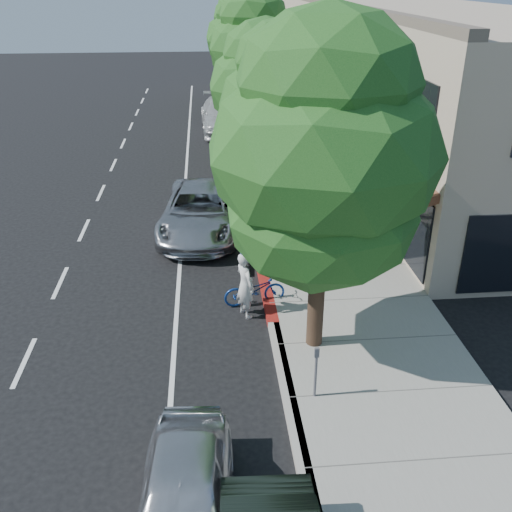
{
  "coord_description": "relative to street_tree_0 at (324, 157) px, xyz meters",
  "views": [
    {
      "loc": [
        -1.6,
        -13.68,
        8.43
      ],
      "look_at": [
        -0.33,
        0.57,
        1.35
      ],
      "focal_mm": 40.0,
      "sensor_mm": 36.0,
      "label": 1
    }
  ],
  "objects": [
    {
      "name": "storefront_building",
      "position": [
        8.7,
        20.0,
        -1.42
      ],
      "size": [
        10.0,
        36.0,
        7.0
      ],
      "primitive_type": "cube",
      "color": "tan",
      "rests_on": "ground"
    },
    {
      "name": "street_tree_3",
      "position": [
        0.0,
        18.0,
        0.11
      ],
      "size": [
        4.48,
        4.48,
        8.0
      ],
      "color": "black",
      "rests_on": "ground"
    },
    {
      "name": "curb_red_segment",
      "position": [
        -0.9,
        3.0,
        -4.85
      ],
      "size": [
        0.32,
        4.0,
        0.15
      ],
      "primitive_type": "cube",
      "color": "maroon",
      "rests_on": "ground"
    },
    {
      "name": "bicycle",
      "position": [
        -1.3,
        2.23,
        -4.47
      ],
      "size": [
        1.82,
        0.87,
        0.92
      ],
      "primitive_type": "imported",
      "rotation": [
        0.0,
        0.0,
        1.72
      ],
      "color": "navy",
      "rests_on": "ground"
    },
    {
      "name": "street_tree_5",
      "position": [
        0.0,
        30.0,
        -0.49
      ],
      "size": [
        4.61,
        4.61,
        7.24
      ],
      "color": "black",
      "rests_on": "ground"
    },
    {
      "name": "cyclist",
      "position": [
        -1.6,
        1.66,
        -3.97
      ],
      "size": [
        0.72,
        0.82,
        1.9
      ],
      "primitive_type": "imported",
      "rotation": [
        0.0,
        0.0,
        2.03
      ],
      "color": "silver",
      "rests_on": "ground"
    },
    {
      "name": "sidewalk",
      "position": [
        1.4,
        10.0,
        -4.85
      ],
      "size": [
        4.6,
        56.0,
        0.15
      ],
      "primitive_type": "cube",
      "color": "gray",
      "rests_on": "ground"
    },
    {
      "name": "silver_suv",
      "position": [
        -2.79,
        7.5,
        -4.12
      ],
      "size": [
        3.27,
        6.07,
        1.62
      ],
      "primitive_type": "imported",
      "rotation": [
        0.0,
        0.0,
        -0.1
      ],
      "color": "#ACACB1",
      "rests_on": "ground"
    },
    {
      "name": "street_tree_0",
      "position": [
        0.0,
        0.0,
        0.0
      ],
      "size": [
        5.11,
        5.11,
        8.04
      ],
      "color": "black",
      "rests_on": "ground"
    },
    {
      "name": "near_car_a",
      "position": [
        -3.1,
        -4.98,
        -4.25
      ],
      "size": [
        1.88,
        4.09,
        1.36
      ],
      "primitive_type": "imported",
      "rotation": [
        0.0,
        0.0,
        -0.07
      ],
      "color": "silver",
      "rests_on": "ground"
    },
    {
      "name": "dark_sedan",
      "position": [
        -1.4,
        11.0,
        -4.23
      ],
      "size": [
        1.59,
        4.27,
        1.4
      ],
      "primitive_type": "imported",
      "rotation": [
        0.0,
        0.0,
        0.03
      ],
      "color": "#222628",
      "rests_on": "ground"
    },
    {
      "name": "street_tree_2",
      "position": [
        -0.0,
        12.0,
        -0.68
      ],
      "size": [
        4.72,
        4.72,
        7.03
      ],
      "color": "black",
      "rests_on": "ground"
    },
    {
      "name": "dark_suv_far",
      "position": [
        -1.4,
        23.5,
        -4.04
      ],
      "size": [
        2.19,
        5.24,
        1.77
      ],
      "primitive_type": "imported",
      "rotation": [
        0.0,
        0.0,
        -0.02
      ],
      "color": "black",
      "rests_on": "ground"
    },
    {
      "name": "white_pickup",
      "position": [
        -1.4,
        22.47,
        -4.0
      ],
      "size": [
        2.73,
        6.41,
        1.84
      ],
      "primitive_type": "imported",
      "rotation": [
        0.0,
        0.0,
        0.02
      ],
      "color": "#BDBDBD",
      "rests_on": "ground"
    },
    {
      "name": "street_tree_1",
      "position": [
        0.0,
        6.0,
        -0.3
      ],
      "size": [
        4.3,
        4.3,
        7.41
      ],
      "color": "black",
      "rests_on": "ground"
    },
    {
      "name": "pedestrian",
      "position": [
        0.25,
        7.74,
        -3.86
      ],
      "size": [
        1.11,
        1.04,
        1.82
      ],
      "primitive_type": "imported",
      "rotation": [
        0.0,
        0.0,
        3.66
      ],
      "color": "black",
      "rests_on": "sidewalk"
    },
    {
      "name": "curb",
      "position": [
        -0.9,
        10.0,
        -4.85
      ],
      "size": [
        0.3,
        56.0,
        0.15
      ],
      "primitive_type": "cube",
      "color": "#9E998E",
      "rests_on": "ground"
    },
    {
      "name": "street_tree_4",
      "position": [
        0.0,
        24.0,
        -0.07
      ],
      "size": [
        4.59,
        4.59,
        7.8
      ],
      "color": "black",
      "rests_on": "ground"
    },
    {
      "name": "ground",
      "position": [
        -0.9,
        2.0,
        -4.92
      ],
      "size": [
        120.0,
        120.0,
        0.0
      ],
      "primitive_type": "plane",
      "color": "black",
      "rests_on": "ground"
    }
  ]
}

